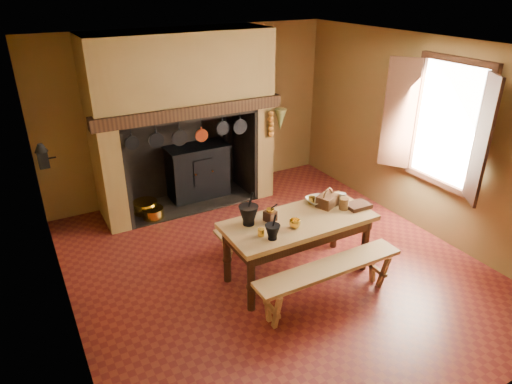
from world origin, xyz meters
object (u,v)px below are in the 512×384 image
coffee_grinder (270,215)px  work_table (298,228)px  mixing_bowl (317,201)px  wicker_basket (327,200)px  iron_range (198,171)px  bench_front (329,275)px

coffee_grinder → work_table: bearing=-40.2°
mixing_bowl → wicker_basket: bearing=-62.9°
iron_range → work_table: (0.20, -2.76, 0.20)m
iron_range → wicker_basket: iron_range is taller
work_table → coffee_grinder: (-0.32, 0.14, 0.20)m
iron_range → coffee_grinder: 2.65m
iron_range → bench_front: (0.20, -3.41, -0.09)m
bench_front → coffee_grinder: 0.99m
mixing_bowl → wicker_basket: wicker_basket is taller
work_table → wicker_basket: 0.57m
mixing_bowl → iron_range: bearing=104.5°
iron_range → work_table: bearing=-85.8°
iron_range → bench_front: size_ratio=0.86×
iron_range → mixing_bowl: (0.65, -2.51, 0.37)m
bench_front → wicker_basket: bearing=56.2°
work_table → wicker_basket: wicker_basket is taller
iron_range → bench_front: iron_range is taller
coffee_grinder → bench_front: bearing=-84.1°
iron_range → work_table: size_ratio=0.85×
coffee_grinder → wicker_basket: size_ratio=0.61×
iron_range → wicker_basket: (0.72, -2.64, 0.41)m
iron_range → wicker_basket: size_ratio=4.95×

